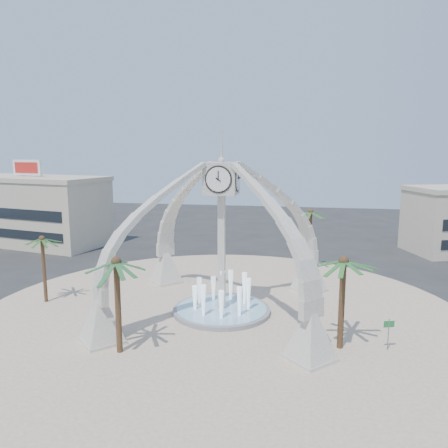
% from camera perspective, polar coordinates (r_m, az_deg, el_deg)
% --- Properties ---
extents(ground, '(140.00, 140.00, 0.00)m').
position_cam_1_polar(ground, '(36.64, -0.31, -11.53)').
color(ground, '#282828').
rests_on(ground, ground).
extents(plaza, '(40.00, 40.00, 0.06)m').
position_cam_1_polar(plaza, '(36.63, -0.31, -11.49)').
color(plaza, beige).
rests_on(plaza, ground).
extents(clock_tower, '(17.94, 17.94, 16.30)m').
position_cam_1_polar(clock_tower, '(34.83, -0.32, -1.52)').
color(clock_tower, silver).
rests_on(clock_tower, ground).
extents(fountain, '(8.00, 8.00, 3.62)m').
position_cam_1_polar(fountain, '(36.54, -0.31, -11.11)').
color(fountain, gray).
rests_on(fountain, ground).
extents(building_nw, '(23.75, 13.73, 11.90)m').
position_cam_1_polar(building_nw, '(68.08, -23.96, 1.71)').
color(building_nw, '#BCAC92').
rests_on(building_nw, ground).
extents(palm_east, '(5.36, 5.36, 6.89)m').
position_cam_1_polar(palm_east, '(29.64, 15.36, -4.84)').
color(palm_east, brown).
rests_on(palm_east, ground).
extents(palm_west, '(3.67, 3.67, 6.33)m').
position_cam_1_polar(palm_west, '(40.65, -22.68, -1.92)').
color(palm_west, brown).
rests_on(palm_west, ground).
extents(palm_north, '(4.98, 4.98, 7.36)m').
position_cam_1_polar(palm_north, '(48.51, 11.24, 1.45)').
color(palm_north, brown).
rests_on(palm_north, ground).
extents(palm_south, '(5.35, 5.35, 6.98)m').
position_cam_1_polar(palm_south, '(28.79, -13.91, -4.97)').
color(palm_south, brown).
rests_on(palm_south, ground).
extents(street_sign, '(0.78, 0.27, 2.23)m').
position_cam_1_polar(street_sign, '(31.65, 20.72, -12.59)').
color(street_sign, slate).
rests_on(street_sign, ground).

